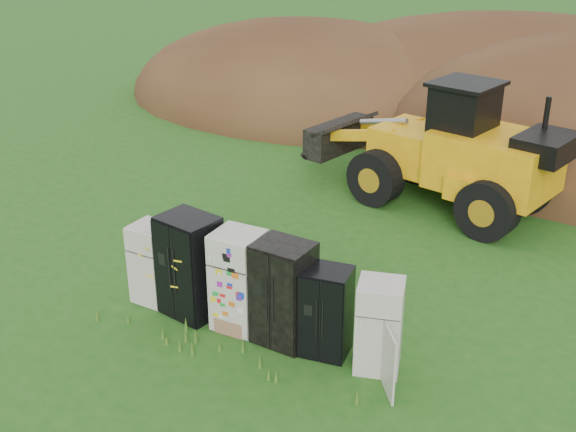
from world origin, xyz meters
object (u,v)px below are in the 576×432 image
at_px(fridge_dark_mid, 283,293).
at_px(fridge_black_right, 326,312).
at_px(fridge_leftmost, 153,263).
at_px(fridge_sticker, 239,280).
at_px(fridge_black_side, 190,266).
at_px(wheel_loader, 431,141).
at_px(fridge_open_door, 379,326).

distance_m(fridge_dark_mid, fridge_black_right, 0.84).
height_order(fridge_leftmost, fridge_sticker, fridge_sticker).
distance_m(fridge_leftmost, fridge_black_side, 0.94).
bearing_deg(fridge_black_side, wheel_loader, 84.11).
bearing_deg(fridge_open_door, fridge_black_right, 164.74).
relative_size(fridge_black_side, fridge_dark_mid, 1.04).
distance_m(fridge_leftmost, fridge_black_right, 3.73).
distance_m(fridge_dark_mid, fridge_open_door, 1.80).
bearing_deg(wheel_loader, fridge_black_side, -93.28).
distance_m(fridge_black_side, fridge_sticker, 1.05).
bearing_deg(fridge_sticker, fridge_dark_mid, -2.64).
height_order(fridge_black_side, fridge_sticker, fridge_black_side).
relative_size(fridge_sticker, fridge_black_right, 1.17).
xyz_separation_m(fridge_leftmost, fridge_sticker, (1.96, 0.02, 0.14)).
distance_m(fridge_sticker, fridge_black_right, 1.77).
bearing_deg(fridge_sticker, fridge_black_side, -179.04).
bearing_deg(fridge_black_side, fridge_dark_mid, 10.55).
height_order(fridge_leftmost, fridge_black_side, fridge_black_side).
bearing_deg(fridge_leftmost, wheel_loader, 69.38).
bearing_deg(fridge_black_right, fridge_black_side, 172.71).
bearing_deg(fridge_black_side, fridge_open_door, 10.79).
distance_m(fridge_leftmost, fridge_dark_mid, 2.91).
relative_size(fridge_leftmost, fridge_open_door, 0.99).
relative_size(fridge_dark_mid, wheel_loader, 0.28).
bearing_deg(fridge_dark_mid, wheel_loader, 92.28).
distance_m(fridge_black_side, fridge_open_door, 3.78).
bearing_deg(fridge_leftmost, fridge_sticker, 1.75).
height_order(fridge_sticker, fridge_dark_mid, fridge_dark_mid).
height_order(fridge_sticker, fridge_black_right, fridge_sticker).
relative_size(fridge_black_side, wheel_loader, 0.29).
relative_size(fridge_leftmost, fridge_sticker, 0.85).
relative_size(fridge_black_right, wheel_loader, 0.24).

